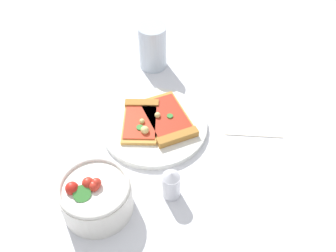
% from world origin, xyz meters
% --- Properties ---
extents(ground_plane, '(2.40, 2.40, 0.00)m').
position_xyz_m(ground_plane, '(0.00, 0.00, 0.00)').
color(ground_plane, silver).
rests_on(ground_plane, ground).
extents(plate, '(0.24, 0.24, 0.01)m').
position_xyz_m(plate, '(0.02, 0.01, 0.01)').
color(plate, silver).
rests_on(plate, ground_plane).
extents(pizza_slice_near, '(0.17, 0.17, 0.02)m').
position_xyz_m(pizza_slice_near, '(0.01, 0.04, 0.02)').
color(pizza_slice_near, gold).
rests_on(pizza_slice_near, plate).
extents(pizza_slice_far, '(0.15, 0.11, 0.02)m').
position_xyz_m(pizza_slice_far, '(0.02, -0.02, 0.02)').
color(pizza_slice_far, gold).
rests_on(pizza_slice_far, plate).
extents(salad_bowl, '(0.14, 0.14, 0.09)m').
position_xyz_m(salad_bowl, '(0.25, -0.03, 0.04)').
color(salad_bowl, white).
rests_on(salad_bowl, ground_plane).
extents(soda_glass, '(0.07, 0.07, 0.12)m').
position_xyz_m(soda_glass, '(-0.20, -0.06, 0.06)').
color(soda_glass, silver).
rests_on(soda_glass, ground_plane).
extents(paper_napkin, '(0.17, 0.16, 0.00)m').
position_xyz_m(paper_napkin, '(-0.09, 0.22, 0.00)').
color(paper_napkin, silver).
rests_on(paper_napkin, ground_plane).
extents(pepper_shaker, '(0.04, 0.04, 0.07)m').
position_xyz_m(pepper_shaker, '(0.18, 0.09, 0.04)').
color(pepper_shaker, silver).
rests_on(pepper_shaker, ground_plane).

